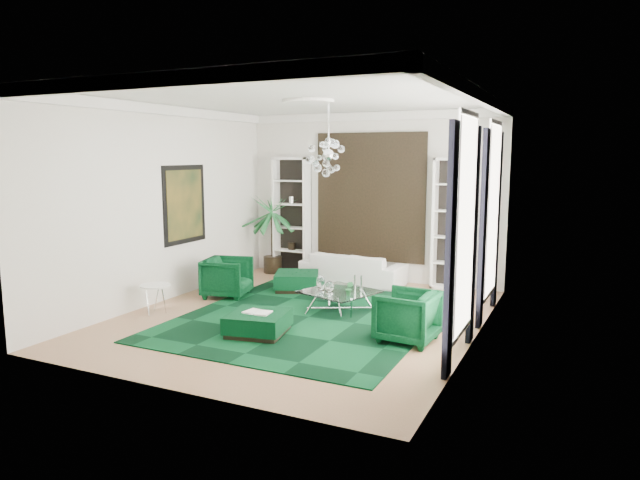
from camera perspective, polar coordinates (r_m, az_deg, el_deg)
The scene contains 30 objects.
floor at distance 10.22m, azimuth -1.85°, elevation -7.77°, with size 6.00×7.00×0.02m, color #A57A57.
ceiling at distance 9.85m, azimuth -1.96°, elevation 14.07°, with size 6.00×7.00×0.02m, color white.
wall_back at distance 13.06m, azimuth 5.14°, elevation 4.29°, with size 6.00×0.02×3.80m, color silver.
wall_front at distance 6.94m, azimuth -15.23°, elevation 0.30°, with size 6.00×0.02×3.80m, color silver.
wall_left at distance 11.54m, azimuth -15.37°, elevation 3.47°, with size 0.02×7.00×3.80m, color silver.
wall_right at distance 8.90m, azimuth 15.62°, elevation 2.04°, with size 0.02×7.00×3.80m, color silver.
crown_molding at distance 9.84m, azimuth -1.96°, elevation 13.44°, with size 6.00×7.00×0.18m, color white, non-canonical shape.
ceiling_medallion at distance 10.12m, azimuth -1.17°, elevation 13.71°, with size 0.90×0.90×0.05m, color white.
tapestry at distance 13.02m, azimuth 5.06°, elevation 4.28°, with size 2.50×0.06×2.80m, color black.
shelving_left at distance 13.72m, azimuth -2.85°, elevation 2.42°, with size 0.90×0.38×2.80m, color white, non-canonical shape.
shelving_right at distance 12.39m, azimuth 13.29°, elevation 1.54°, with size 0.90×0.38×2.80m, color white, non-canonical shape.
painting at distance 11.97m, azimuth -13.35°, elevation 3.48°, with size 0.04×1.30×1.60m, color black.
window_near at distance 8.02m, azimuth 14.40°, elevation 1.41°, with size 0.03×1.10×2.90m, color white.
curtain_near_a at distance 7.31m, azimuth 12.89°, elevation -1.19°, with size 0.07×0.30×3.25m, color black.
curtain_near_b at distance 8.82m, azimuth 15.08°, elevation 0.37°, with size 0.07×0.30×3.25m, color black.
window_far at distance 10.38m, azimuth 16.92°, elevation 2.87°, with size 0.03×1.10×2.90m, color white.
curtain_far_a at distance 9.64m, azimuth 15.97°, elevation 1.01°, with size 0.07×0.30×3.25m, color black.
curtain_far_b at distance 11.18m, azimuth 17.27°, elevation 1.94°, with size 0.07×0.30×3.25m, color black.
rug at distance 10.16m, azimuth -1.12°, elevation -7.74°, with size 4.20×5.00×0.02m, color black.
sofa at distance 12.80m, azimuth 3.30°, elevation -2.84°, with size 2.31×0.90×0.67m, color silver.
armchair_left at distance 11.70m, azimuth -9.26°, elevation -3.70°, with size 0.86×0.88×0.80m, color black.
armchair_right at distance 8.93m, azimuth 8.71°, elevation -7.55°, with size 0.85×0.88×0.80m, color black.
coffee_table at distance 10.48m, azimuth 1.97°, elevation -6.17°, with size 1.15×1.15×0.40m, color white, non-canonical shape.
ottoman_side at distance 12.12m, azimuth -2.34°, elevation -4.17°, with size 0.88×0.88×0.39m, color black.
ottoman_front at distance 9.26m, azimuth -6.21°, elevation -8.32°, with size 0.90×0.90×0.36m, color black.
book at distance 9.21m, azimuth -6.23°, elevation -7.16°, with size 0.43×0.29×0.03m, color white.
side_table at distance 10.80m, azimuth -16.08°, elevation -5.73°, with size 0.54×0.54×0.52m, color white.
palm at distance 13.82m, azimuth -4.80°, elevation 1.68°, with size 1.52×1.52×2.43m, color #216C34, non-canonical shape.
chandelier at distance 10.17m, azimuth 0.86°, elevation 8.49°, with size 0.82×0.82×0.74m, color white, non-canonical shape.
table_plant at distance 10.08m, azimuth 2.95°, elevation -4.85°, with size 0.14×0.12×0.26m, color #216C34.
Camera 1 is at (4.47, -8.73, 2.86)m, focal length 32.00 mm.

